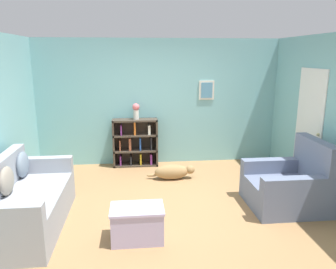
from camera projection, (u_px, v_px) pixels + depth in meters
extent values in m
plane|color=#997047|center=(171.00, 207.00, 5.00)|extent=(14.00, 14.00, 0.00)
cube|color=#7AB7BC|center=(159.00, 102.00, 6.87)|extent=(5.60, 0.10, 2.60)
cube|color=silver|center=(207.00, 90.00, 6.85)|extent=(0.32, 0.02, 0.40)
cube|color=#568EAD|center=(207.00, 90.00, 6.84)|extent=(0.24, 0.01, 0.32)
cube|color=white|center=(308.00, 128.00, 5.68)|extent=(0.02, 0.84, 2.05)
sphere|color=tan|center=(318.00, 135.00, 5.35)|extent=(0.05, 0.05, 0.05)
cube|color=#9399A3|center=(29.00, 210.00, 4.38)|extent=(0.88, 1.85, 0.48)
cube|color=#9399A3|center=(1.00, 216.00, 3.48)|extent=(0.88, 0.16, 0.24)
cube|color=#9399A3|center=(43.00, 165.00, 5.12)|extent=(0.88, 0.16, 0.24)
ellipsoid|color=gray|center=(7.00, 181.00, 4.26)|extent=(0.14, 0.38, 0.38)
ellipsoid|color=slate|center=(23.00, 165.00, 4.88)|extent=(0.14, 0.39, 0.39)
cube|color=#42382D|center=(114.00, 143.00, 6.75)|extent=(0.04, 0.29, 0.99)
cube|color=#42382D|center=(157.00, 142.00, 6.84)|extent=(0.04, 0.29, 0.99)
cube|color=#42382D|center=(135.00, 141.00, 6.93)|extent=(0.92, 0.02, 0.99)
cube|color=#42382D|center=(136.00, 164.00, 6.91)|extent=(0.92, 0.29, 0.04)
cube|color=#42382D|center=(136.00, 150.00, 6.83)|extent=(0.92, 0.29, 0.04)
cube|color=#42382D|center=(135.00, 135.00, 6.76)|extent=(0.92, 0.29, 0.04)
cube|color=#42382D|center=(135.00, 120.00, 6.68)|extent=(0.92, 0.29, 0.04)
cube|color=#7A2D84|center=(121.00, 160.00, 6.84)|extent=(0.03, 0.22, 0.22)
cube|color=brown|center=(120.00, 145.00, 6.76)|extent=(0.03, 0.22, 0.22)
cube|color=#7A2D84|center=(121.00, 130.00, 6.69)|extent=(0.03, 0.22, 0.21)
cube|color=black|center=(131.00, 160.00, 6.86)|extent=(0.03, 0.22, 0.21)
cube|color=brown|center=(130.00, 144.00, 6.78)|extent=(0.05, 0.22, 0.26)
cube|color=orange|center=(135.00, 128.00, 6.71)|extent=(0.04, 0.22, 0.27)
cube|color=gold|center=(141.00, 159.00, 6.88)|extent=(0.03, 0.22, 0.25)
cube|color=#234C9E|center=(140.00, 143.00, 6.80)|extent=(0.03, 0.22, 0.26)
cube|color=silver|center=(149.00, 129.00, 6.75)|extent=(0.05, 0.22, 0.19)
cube|color=#7A2D84|center=(151.00, 159.00, 6.90)|extent=(0.04, 0.22, 0.23)
cube|color=black|center=(151.00, 143.00, 6.82)|extent=(0.03, 0.22, 0.27)
cube|color=slate|center=(284.00, 194.00, 4.99)|extent=(1.08, 1.01, 0.41)
cube|color=slate|center=(316.00, 160.00, 4.92)|extent=(0.18, 1.01, 0.63)
cube|color=slate|center=(300.00, 185.00, 4.52)|extent=(1.08, 0.18, 0.22)
cube|color=slate|center=(274.00, 165.00, 5.32)|extent=(1.08, 0.18, 0.22)
cube|color=#ADA3CC|center=(137.00, 224.00, 4.08)|extent=(0.64, 0.40, 0.44)
cube|color=#BBB0DC|center=(137.00, 208.00, 4.03)|extent=(0.66, 0.43, 0.03)
ellipsoid|color=#9E7A4C|center=(171.00, 172.00, 6.11)|extent=(0.63, 0.25, 0.28)
sphere|color=#9E7A4C|center=(190.00, 170.00, 6.14)|extent=(0.16, 0.16, 0.16)
ellipsoid|color=#9E7A4C|center=(152.00, 175.00, 6.13)|extent=(0.20, 0.05, 0.05)
cylinder|color=silver|center=(136.00, 115.00, 6.66)|extent=(0.11, 0.11, 0.19)
sphere|color=#E06B70|center=(136.00, 107.00, 6.62)|extent=(0.15, 0.15, 0.15)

